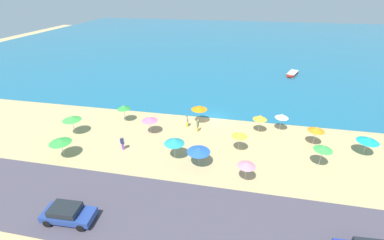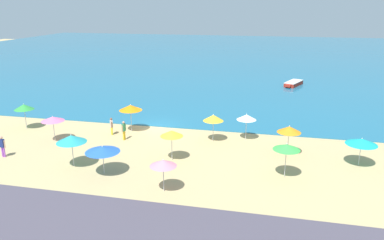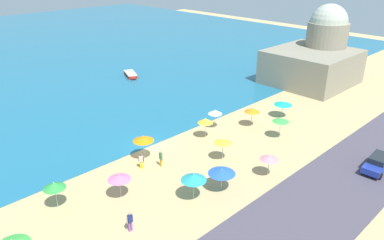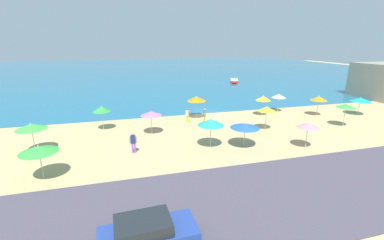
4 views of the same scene
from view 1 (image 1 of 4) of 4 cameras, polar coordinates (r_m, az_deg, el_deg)
name	(u,v)px [view 1 (image 1 of 4)]	position (r m, az deg, el deg)	size (l,w,h in m)	color
ground_plane	(214,118)	(36.62, 4.83, 0.41)	(160.00, 160.00, 0.00)	tan
sea	(234,42)	(89.00, 9.27, 16.74)	(150.00, 110.00, 0.05)	#1E6688
coastal_road	(187,218)	(22.37, -1.09, -20.98)	(80.00, 8.00, 0.06)	#48424F
beach_umbrella_0	(282,116)	(34.53, 19.36, 0.83)	(1.70, 1.70, 2.36)	#B2B2B7
beach_umbrella_1	(199,150)	(26.45, 1.47, -6.73)	(2.42, 2.42, 2.10)	#B2B2B7
beach_umbrella_2	(72,118)	(35.08, -25.19, 0.32)	(2.26, 2.26, 2.46)	#B2B2B7
beach_umbrella_3	(60,141)	(30.94, -27.28, -4.18)	(2.30, 2.30, 2.31)	#B2B2B7
beach_umbrella_4	(174,141)	(27.33, -3.95, -4.72)	(2.18, 2.18, 2.50)	#B2B2B7
beach_umbrella_5	(260,117)	(33.23, 14.90, 0.56)	(1.76, 1.76, 2.45)	#B2B2B7
beach_umbrella_6	(317,129)	(32.89, 25.94, -1.82)	(1.86, 1.86, 2.42)	#B2B2B7
beach_umbrella_7	(247,164)	(24.93, 12.06, -9.60)	(1.72, 1.72, 2.23)	#B2B2B7
beach_umbrella_8	(124,107)	(35.96, -14.93, 2.80)	(1.81, 1.81, 2.48)	#B2B2B7
beach_umbrella_9	(323,148)	(29.27, 27.16, -5.61)	(1.85, 1.85, 2.48)	#B2B2B7
beach_umbrella_10	(199,108)	(34.29, 1.60, 2.76)	(2.13, 2.13, 2.61)	#B2B2B7
beach_umbrella_11	(150,119)	(32.32, -9.39, 0.17)	(1.97, 1.97, 2.28)	#B2B2B7
beach_umbrella_12	(240,135)	(28.92, 10.54, -3.20)	(1.74, 1.74, 2.45)	#B2B2B7
beach_umbrella_13	(368,140)	(33.98, 34.53, -3.67)	(2.26, 2.26, 2.16)	#B2B2B7
bather_0	(122,142)	(30.32, -15.23, -4.83)	(0.57, 0.25, 1.72)	#9F4EBF
bather_1	(187,121)	(33.95, -1.11, -0.12)	(0.38, 0.50, 1.61)	yellow
bather_2	(198,125)	(32.77, 1.29, -1.11)	(0.27, 0.56, 1.72)	yellow
parked_car_0	(68,213)	(23.80, -25.88, -18.15)	(4.17, 2.04, 1.41)	navy
skiff_nearshore	(292,74)	(58.20, 21.41, 9.58)	(2.93, 4.46, 0.62)	#B12D1F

